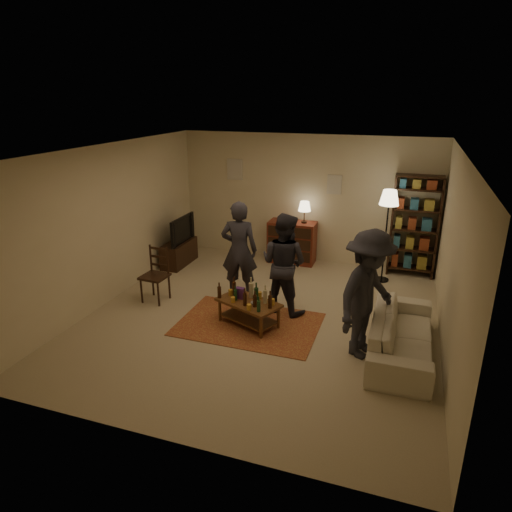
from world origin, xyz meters
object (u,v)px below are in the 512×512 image
at_px(tv_stand, 179,247).
at_px(person_right, 284,263).
at_px(person_left, 239,250).
at_px(dresser, 292,241).
at_px(person_by_sofa, 368,295).
at_px(dining_chair, 156,272).
at_px(floor_lamp, 389,204).
at_px(sofa, 402,334).
at_px(coffee_table, 249,303).
at_px(bookshelf, 414,225).

bearing_deg(tv_stand, person_right, -27.73).
bearing_deg(person_left, person_right, 151.39).
bearing_deg(person_right, dresser, -62.92).
bearing_deg(person_left, dresser, -112.21).
height_order(person_right, person_by_sofa, person_by_sofa).
distance_m(dining_chair, person_left, 1.51).
relative_size(dining_chair, floor_lamp, 0.55).
distance_m(dining_chair, person_by_sofa, 3.75).
relative_size(sofa, person_by_sofa, 1.14).
bearing_deg(tv_stand, person_left, -31.73).
bearing_deg(dresser, tv_stand, -157.93).
bearing_deg(coffee_table, tv_stand, 138.10).
height_order(coffee_table, person_by_sofa, person_by_sofa).
distance_m(dining_chair, floor_lamp, 4.43).
bearing_deg(sofa, dresser, 37.54).
xyz_separation_m(coffee_table, sofa, (2.32, -0.11, -0.07)).
bearing_deg(person_by_sofa, floor_lamp, 23.53).
distance_m(coffee_table, person_left, 1.21).
distance_m(dresser, person_left, 2.12).
xyz_separation_m(coffee_table, person_left, (-0.52, 0.97, 0.51)).
xyz_separation_m(tv_stand, person_left, (1.81, -1.12, 0.49)).
bearing_deg(person_left, coffee_table, 108.22).
xyz_separation_m(floor_lamp, person_right, (-1.49, -1.89, -0.68)).
bearing_deg(person_left, bookshelf, -153.83).
xyz_separation_m(coffee_table, person_by_sofa, (1.82, -0.29, 0.54)).
height_order(bookshelf, person_right, bookshelf).
distance_m(tv_stand, bookshelf, 4.84).
xyz_separation_m(dining_chair, person_by_sofa, (3.67, -0.66, 0.39)).
bearing_deg(sofa, tv_stand, 64.66).
height_order(dresser, person_right, person_right).
distance_m(dresser, person_by_sofa, 3.82).
relative_size(floor_lamp, sofa, 0.86).
bearing_deg(dresser, person_left, -102.32).
bearing_deg(tv_stand, sofa, -25.34).
relative_size(bookshelf, person_right, 1.19).
bearing_deg(floor_lamp, dresser, 167.02).
bearing_deg(sofa, floor_lamp, 9.67).
relative_size(bookshelf, floor_lamp, 1.12).
xyz_separation_m(tv_stand, floor_lamp, (4.19, 0.47, 1.15)).
bearing_deg(dresser, person_by_sofa, -60.09).
height_order(floor_lamp, sofa, floor_lamp).
relative_size(bookshelf, sofa, 0.97).
xyz_separation_m(bookshelf, person_right, (-1.99, -2.40, -0.19)).
distance_m(dining_chair, sofa, 4.20).
bearing_deg(tv_stand, bookshelf, 11.80).
bearing_deg(person_right, floor_lamp, -112.08).
xyz_separation_m(sofa, person_left, (-2.84, 1.08, 0.57)).
relative_size(coffee_table, person_right, 0.66).
distance_m(coffee_table, floor_lamp, 3.37).
xyz_separation_m(tv_stand, sofa, (4.64, -2.20, -0.08)).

